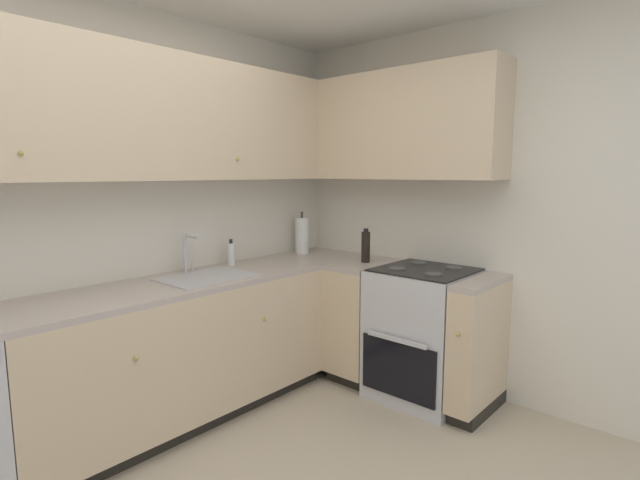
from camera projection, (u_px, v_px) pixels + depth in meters
The scene contains 14 objects.
wall_back at pixel (73, 221), 2.76m from camera, with size 4.19×0.05×2.55m, color silver.
wall_right at pixel (502, 214), 3.19m from camera, with size 0.05×3.39×2.55m, color silver.
lower_cabinets_back at pixel (179, 354), 2.99m from camera, with size 1.99×0.62×0.85m.
countertop_back at pixel (176, 285), 2.93m from camera, with size 3.19×0.60×0.04m, color #B7A89E.
lower_cabinets_right at pixel (398, 330), 3.45m from camera, with size 0.62×1.15×0.85m.
countertop_right at pixel (399, 270), 3.39m from camera, with size 0.60×1.15×0.03m.
oven_range at pixel (424, 332), 3.33m from camera, with size 0.68×0.62×1.04m.
upper_cabinets_back at pixel (131, 115), 2.76m from camera, with size 2.87×0.34×0.75m.
upper_cabinets_right at pixel (387, 127), 3.50m from camera, with size 0.32×1.70×0.75m.
sink at pixel (207, 284), 3.06m from camera, with size 0.57×0.40×0.10m.
faucet at pixel (187, 250), 3.17m from camera, with size 0.07×0.16×0.26m.
soap_bottle at pixel (231, 254), 3.45m from camera, with size 0.05×0.05×0.19m.
paper_towel_roll at pixel (302, 236), 3.96m from camera, with size 0.11×0.11×0.35m.
oil_bottle at pixel (366, 247), 3.56m from camera, with size 0.07×0.07×0.25m.
Camera 1 is at (-1.12, -1.21, 1.54)m, focal length 27.08 mm.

